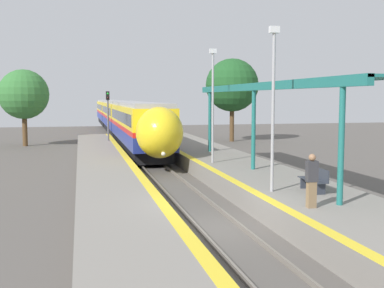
% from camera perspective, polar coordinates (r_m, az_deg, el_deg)
% --- Properties ---
extents(ground_plane, '(120.00, 120.00, 0.00)m').
position_cam_1_polar(ground_plane, '(16.40, 3.09, -9.89)').
color(ground_plane, '#56514C').
extents(rail_left, '(0.08, 90.00, 0.15)m').
position_cam_1_polar(rail_left, '(16.20, 0.61, -9.80)').
color(rail_left, slate).
rests_on(rail_left, ground_plane).
extents(rail_right, '(0.08, 90.00, 0.15)m').
position_cam_1_polar(rail_right, '(16.59, 5.51, -9.46)').
color(rail_right, slate).
rests_on(rail_right, ground_plane).
extents(train, '(2.85, 61.76, 4.00)m').
position_cam_1_polar(train, '(56.65, -8.66, 3.35)').
color(train, black).
rests_on(train, ground_plane).
extents(platform_right, '(4.21, 64.00, 0.87)m').
position_cam_1_polar(platform_right, '(17.68, 14.91, -7.50)').
color(platform_right, gray).
rests_on(platform_right, ground_plane).
extents(platform_left, '(3.01, 64.00, 0.87)m').
position_cam_1_polar(platform_left, '(15.73, -8.09, -8.99)').
color(platform_left, gray).
rests_on(platform_left, ground_plane).
extents(platform_bench, '(0.44, 1.66, 0.89)m').
position_cam_1_polar(platform_bench, '(18.58, 14.34, -4.01)').
color(platform_bench, '#2D333D').
rests_on(platform_bench, platform_right).
extents(person_waiting, '(0.36, 0.23, 1.73)m').
position_cam_1_polar(person_waiting, '(15.74, 14.00, -4.14)').
color(person_waiting, '#7F6647').
rests_on(person_waiting, platform_right).
extents(railway_signal, '(0.28, 0.28, 4.87)m').
position_cam_1_polar(railway_signal, '(39.73, -9.93, 3.39)').
color(railway_signal, '#59595E').
rests_on(railway_signal, ground_plane).
extents(lamppost_near, '(0.36, 0.20, 6.07)m').
position_cam_1_polar(lamppost_near, '(17.97, 9.60, 5.24)').
color(lamppost_near, '#9E9EA3').
rests_on(lamppost_near, platform_right).
extents(lamppost_mid, '(0.36, 0.20, 6.07)m').
position_cam_1_polar(lamppost_mid, '(25.77, 2.48, 5.37)').
color(lamppost_mid, '#9E9EA3').
rests_on(lamppost_mid, platform_right).
extents(station_canopy, '(2.02, 19.15, 4.20)m').
position_cam_1_polar(station_canopy, '(23.73, 8.68, 6.51)').
color(station_canopy, '#1E6B66').
rests_on(station_canopy, platform_right).
extents(background_tree_left, '(4.45, 4.45, 6.89)m').
position_cam_1_polar(background_tree_left, '(45.83, -19.32, 5.56)').
color(background_tree_left, brown).
rests_on(background_tree_left, ground_plane).
extents(background_tree_right, '(5.25, 5.25, 8.23)m').
position_cam_1_polar(background_tree_right, '(48.15, 4.78, 6.95)').
color(background_tree_right, brown).
rests_on(background_tree_right, ground_plane).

